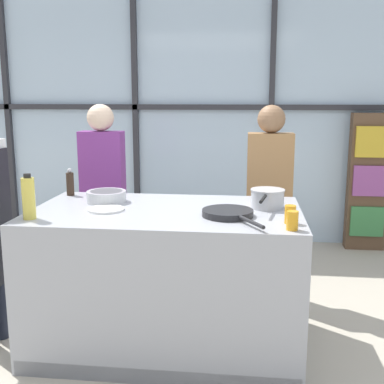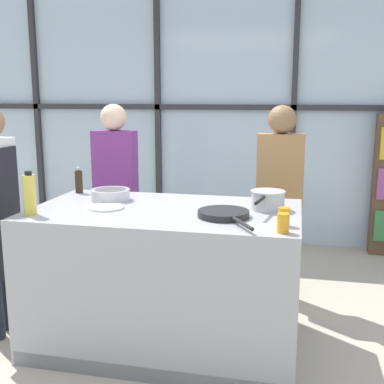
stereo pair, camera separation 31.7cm
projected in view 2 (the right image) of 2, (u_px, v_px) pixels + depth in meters
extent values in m
plane|color=#BCB29E|center=(166.00, 341.00, 3.31)|extent=(18.00, 18.00, 0.00)
cube|color=silver|center=(224.00, 120.00, 5.45)|extent=(6.40, 0.04, 2.80)
cube|color=#2D2D33|center=(224.00, 107.00, 5.37)|extent=(6.40, 0.06, 0.06)
cube|color=#2D2D33|center=(38.00, 118.00, 5.89)|extent=(0.06, 0.06, 2.80)
cube|color=#2D2D33|center=(158.00, 119.00, 5.56)|extent=(0.06, 0.06, 2.80)
cube|color=#2D2D33|center=(293.00, 121.00, 5.24)|extent=(0.06, 0.06, 2.80)
cube|color=#A8AAB2|center=(166.00, 277.00, 3.22)|extent=(1.74, 1.00, 0.94)
cube|color=black|center=(246.00, 214.00, 3.02)|extent=(0.52, 0.52, 0.01)
cube|color=black|center=(144.00, 374.00, 2.84)|extent=(1.70, 0.03, 0.10)
cylinder|color=#38383D|center=(223.00, 217.00, 2.92)|extent=(0.13, 0.13, 0.01)
cylinder|color=#38383D|center=(265.00, 220.00, 2.87)|extent=(0.13, 0.13, 0.01)
cylinder|color=#38383D|center=(229.00, 208.00, 3.16)|extent=(0.13, 0.13, 0.01)
cylinder|color=#38383D|center=(267.00, 210.00, 3.11)|extent=(0.13, 0.13, 0.01)
cylinder|color=#232838|center=(7.00, 275.00, 3.44)|extent=(0.12, 0.12, 0.80)
cube|color=black|center=(6.00, 213.00, 3.24)|extent=(0.02, 0.31, 0.88)
cylinder|color=#232838|center=(126.00, 242.00, 4.24)|extent=(0.12, 0.12, 0.80)
cylinder|color=#232838|center=(109.00, 240.00, 4.28)|extent=(0.12, 0.12, 0.80)
cube|color=#7A3384|center=(115.00, 164.00, 4.13)|extent=(0.36, 0.16, 0.57)
sphere|color=beige|center=(113.00, 117.00, 4.05)|extent=(0.22, 0.22, 0.22)
cylinder|color=black|center=(288.00, 253.00, 3.95)|extent=(0.12, 0.12, 0.80)
cylinder|color=black|center=(267.00, 251.00, 3.98)|extent=(0.12, 0.12, 0.80)
cube|color=#A37547|center=(280.00, 170.00, 3.83)|extent=(0.37, 0.17, 0.57)
sphere|color=#8C6647|center=(282.00, 119.00, 3.75)|extent=(0.22, 0.22, 0.22)
cylinder|color=#232326|center=(223.00, 214.00, 2.92)|extent=(0.32, 0.32, 0.04)
cylinder|color=#B26B2D|center=(223.00, 211.00, 2.92)|extent=(0.25, 0.25, 0.01)
cylinder|color=#232326|center=(243.00, 224.00, 2.65)|extent=(0.15, 0.23, 0.02)
cylinder|color=silver|center=(268.00, 200.00, 3.10)|extent=(0.21, 0.21, 0.12)
cylinder|color=silver|center=(268.00, 191.00, 3.09)|extent=(0.22, 0.22, 0.01)
cylinder|color=black|center=(260.00, 200.00, 2.90)|extent=(0.05, 0.19, 0.02)
cylinder|color=white|center=(106.00, 207.00, 3.14)|extent=(0.24, 0.24, 0.01)
cylinder|color=silver|center=(110.00, 195.00, 3.38)|extent=(0.27, 0.27, 0.08)
cylinder|color=#4C4C51|center=(110.00, 190.00, 3.38)|extent=(0.22, 0.22, 0.01)
cylinder|color=#E0CC4C|center=(30.00, 195.00, 2.95)|extent=(0.08, 0.08, 0.25)
cylinder|color=black|center=(28.00, 173.00, 2.92)|extent=(0.04, 0.04, 0.02)
cylinder|color=#332319|center=(79.00, 182.00, 3.63)|extent=(0.06, 0.06, 0.17)
sphere|color=#B2B2B7|center=(78.00, 169.00, 3.61)|extent=(0.03, 0.03, 0.03)
cylinder|color=orange|center=(283.00, 223.00, 2.57)|extent=(0.06, 0.06, 0.11)
cylinder|color=orange|center=(284.00, 217.00, 2.71)|extent=(0.06, 0.06, 0.11)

